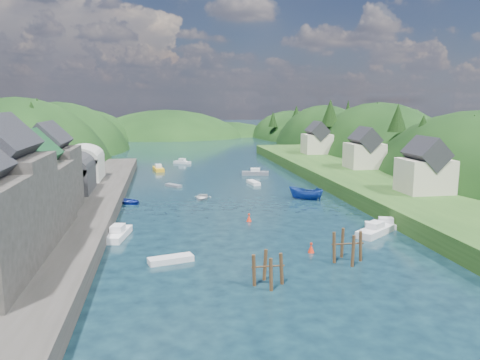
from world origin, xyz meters
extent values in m
plane|color=black|center=(0.00, 50.00, 0.00)|extent=(600.00, 600.00, 0.00)
ellipsoid|color=black|center=(-45.00, 75.00, -9.10)|extent=(44.00, 75.56, 52.00)
ellipsoid|color=black|center=(-45.00, 118.00, -8.43)|extent=(44.00, 75.56, 48.19)
ellipsoid|color=black|center=(-45.00, 160.00, -6.82)|extent=(44.00, 75.56, 39.00)
ellipsoid|color=black|center=(45.00, 75.00, -8.40)|extent=(36.00, 75.56, 48.00)
ellipsoid|color=black|center=(45.00, 118.00, -7.78)|extent=(36.00, 75.56, 44.49)
ellipsoid|color=black|center=(45.00, 160.00, -6.30)|extent=(36.00, 75.56, 36.00)
ellipsoid|color=black|center=(-10.00, 170.00, -10.00)|extent=(80.00, 60.00, 44.00)
ellipsoid|color=black|center=(18.00, 180.00, -12.00)|extent=(70.00, 56.00, 36.00)
cone|color=black|center=(-38.69, 64.05, 12.82)|extent=(4.73, 4.73, 6.10)
cone|color=black|center=(-39.54, 72.51, 13.16)|extent=(4.34, 4.34, 7.11)
cone|color=black|center=(-39.22, 83.77, 8.43)|extent=(5.28, 5.28, 5.18)
cone|color=black|center=(-43.81, 95.92, 12.38)|extent=(4.77, 4.77, 6.68)
cone|color=black|center=(-34.45, 104.55, 8.63)|extent=(4.07, 4.07, 5.28)
cone|color=black|center=(-40.77, 119.57, 10.43)|extent=(4.56, 4.56, 9.45)
cone|color=black|center=(-42.87, 123.60, 8.38)|extent=(4.75, 4.75, 6.10)
cone|color=black|center=(-38.49, 138.89, 8.58)|extent=(4.27, 4.27, 6.45)
cone|color=black|center=(40.14, 29.97, 10.76)|extent=(5.03, 5.03, 5.90)
cone|color=black|center=(37.65, 41.29, 9.99)|extent=(5.29, 5.29, 6.73)
cone|color=black|center=(37.31, 50.73, 12.45)|extent=(4.07, 4.07, 5.92)
cone|color=black|center=(39.52, 60.52, 8.12)|extent=(3.40, 3.40, 5.71)
cone|color=black|center=(42.76, 71.95, 11.37)|extent=(4.94, 4.94, 8.68)
cone|color=black|center=(33.80, 81.65, 12.73)|extent=(5.25, 5.25, 7.35)
cone|color=black|center=(42.30, 90.04, 12.34)|extent=(3.36, 3.36, 7.75)
cone|color=black|center=(42.58, 107.85, 10.44)|extent=(4.57, 4.57, 6.56)
cone|color=black|center=(43.09, 120.82, 9.43)|extent=(3.59, 3.59, 6.97)
cone|color=black|center=(38.04, 129.27, 11.40)|extent=(4.14, 4.14, 5.63)
cone|color=black|center=(32.16, 142.30, 8.67)|extent=(3.83, 3.83, 6.03)
cube|color=#2D2B28|center=(-24.00, 20.00, 1.00)|extent=(12.00, 110.00, 2.00)
cube|color=#234719|center=(-31.00, 20.00, 1.25)|extent=(12.00, 110.00, 2.50)
cube|color=#2D2B28|center=(-26.00, 3.00, 6.50)|extent=(8.00, 9.00, 9.00)
cube|color=#2D2B28|center=(-26.00, 12.00, 5.50)|extent=(8.00, 9.00, 7.00)
cube|color=#1E592D|center=(-26.00, 12.00, 9.96)|extent=(5.88, 9.36, 5.88)
cube|color=#2D2B28|center=(-26.00, 21.00, 6.00)|extent=(7.00, 8.00, 8.00)
cube|color=black|center=(-26.00, 21.00, 10.84)|extent=(5.15, 8.32, 5.15)
cube|color=#2D2D30|center=(-26.00, 33.00, 4.00)|extent=(7.00, 9.00, 4.00)
cylinder|color=#2D2D30|center=(-26.00, 33.00, 6.00)|extent=(7.00, 9.00, 7.00)
cube|color=#B2B2A8|center=(-26.00, 45.00, 4.00)|extent=(7.00, 9.00, 4.00)
cylinder|color=#B2B2A8|center=(-26.00, 45.00, 6.00)|extent=(7.00, 9.00, 7.00)
cube|color=#234719|center=(25.00, 40.00, 1.20)|extent=(16.00, 120.00, 2.40)
cube|color=beige|center=(27.00, 22.00, 4.90)|extent=(7.00, 6.00, 5.00)
cube|color=black|center=(27.00, 22.00, 8.24)|extent=(5.15, 6.24, 5.15)
cube|color=beige|center=(29.00, 48.00, 4.90)|extent=(7.00, 6.00, 5.00)
cube|color=black|center=(29.00, 48.00, 8.24)|extent=(5.15, 6.24, 5.15)
cube|color=beige|center=(28.00, 75.00, 4.90)|extent=(7.00, 6.00, 5.00)
cube|color=black|center=(28.00, 75.00, 8.24)|extent=(5.15, 6.24, 5.15)
cylinder|color=#382314|center=(-1.48, -3.51, 1.14)|extent=(0.32, 0.32, 3.48)
cylinder|color=#382314|center=(-2.71, -2.29, 1.14)|extent=(0.32, 0.32, 3.48)
cylinder|color=#382314|center=(-3.94, -3.51, 1.14)|extent=(0.32, 0.32, 3.48)
cylinder|color=#382314|center=(-2.71, -4.74, 1.14)|extent=(0.32, 0.32, 3.48)
cylinder|color=#382314|center=(-2.71, -3.51, 1.73)|extent=(2.95, 0.16, 0.16)
cylinder|color=#382314|center=(7.84, 1.05, 1.28)|extent=(0.32, 0.32, 3.75)
cylinder|color=#382314|center=(6.45, 2.44, 1.28)|extent=(0.32, 0.32, 3.75)
cylinder|color=#382314|center=(5.06, 1.05, 1.28)|extent=(0.32, 0.32, 3.75)
cylinder|color=#382314|center=(6.45, -0.33, 1.28)|extent=(0.32, 0.32, 3.75)
cylinder|color=#382314|center=(6.45, 1.05, 1.89)|extent=(3.33, 0.16, 0.16)
cone|color=red|center=(3.81, 4.48, 0.45)|extent=(0.70, 0.70, 0.90)
sphere|color=red|center=(3.81, 4.48, 0.95)|extent=(0.30, 0.30, 0.30)
cone|color=red|center=(-0.36, 18.34, 0.45)|extent=(0.70, 0.70, 0.90)
sphere|color=red|center=(-0.36, 18.34, 0.95)|extent=(0.30, 0.30, 0.30)
cube|color=gold|center=(-12.71, 66.95, 0.36)|extent=(2.81, 5.98, 0.80)
cube|color=silver|center=(-12.71, 66.95, 1.15)|extent=(1.64, 2.20, 0.70)
cube|color=silver|center=(-10.99, 3.83, 0.28)|extent=(4.70, 2.57, 0.63)
cube|color=slate|center=(-9.75, 45.74, 0.23)|extent=(3.22, 3.51, 0.50)
cube|color=silver|center=(5.61, 46.15, 0.27)|extent=(2.12, 4.54, 0.61)
cube|color=white|center=(-17.00, 13.44, 0.37)|extent=(3.03, 6.16, 0.83)
cube|color=silver|center=(-17.00, 13.44, 1.18)|extent=(1.73, 2.28, 0.70)
imported|color=silver|center=(-5.41, 33.90, 0.28)|extent=(3.77, 4.66, 0.85)
cube|color=silver|center=(16.11, 12.17, 0.31)|extent=(5.26, 3.07, 0.70)
cube|color=silver|center=(16.11, 12.17, 1.05)|extent=(2.01, 1.62, 0.70)
cube|color=silver|center=(13.52, 9.73, 0.39)|extent=(6.13, 5.44, 0.87)
cube|color=silver|center=(13.52, 9.73, 1.22)|extent=(2.59, 2.47, 0.70)
cube|color=silver|center=(-6.78, 78.52, 0.29)|extent=(4.53, 4.09, 0.65)
cube|color=silver|center=(-6.78, 78.52, 1.00)|extent=(1.92, 1.84, 0.70)
imported|color=#1B3C96|center=(11.31, 30.67, 0.94)|extent=(5.94, 4.65, 2.18)
cube|color=slate|center=(8.14, 57.10, 0.36)|extent=(6.05, 3.00, 0.81)
cube|color=silver|center=(8.14, 57.10, 1.16)|extent=(2.25, 1.71, 0.70)
imported|color=navy|center=(-17.00, 32.37, 0.34)|extent=(5.71, 5.70, 0.98)
camera|label=1|loc=(-11.41, -41.43, 15.96)|focal=35.00mm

